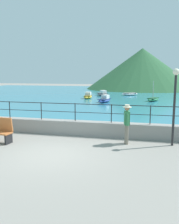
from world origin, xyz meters
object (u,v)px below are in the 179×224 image
person_walking (127,122)px  boat_1 (102,94)px  boat_5 (130,94)px  boat_2 (88,96)px  lamp_post (175,95)px  boat_4 (105,100)px  boat_3 (153,99)px

person_walking → boat_1: person_walking is taller
boat_5 → boat_2: bearing=-131.9°
lamp_post → boat_5: (-3.45, 23.12, -1.94)m
boat_4 → boat_5: size_ratio=1.00×
person_walking → boat_1: size_ratio=0.75×
person_walking → lamp_post: bearing=5.9°
boat_4 → boat_5: 8.89m
boat_3 → boat_4: size_ratio=1.01×
lamp_post → boat_1: lamp_post is taller
lamp_post → boat_4: size_ratio=1.34×
boat_3 → person_walking: bearing=-95.1°
boat_4 → boat_5: boat_4 is taller
boat_2 → boat_3: bearing=-7.8°
person_walking → boat_2: size_ratio=0.74×
lamp_post → boat_1: size_ratio=1.41×
person_walking → boat_5: (-1.50, 23.32, -0.72)m
boat_3 → boat_5: size_ratio=1.01×
boat_1 → lamp_post: bearing=-72.0°
boat_2 → boat_5: (4.68, 5.21, -0.07)m
boat_1 → boat_4: size_ratio=0.95×
lamp_post → boat_2: (-8.13, 17.90, -1.87)m
person_walking → boat_4: size_ratio=0.71×
boat_4 → boat_2: bearing=127.6°
boat_1 → boat_2: 3.88m
boat_1 → boat_4: same height
boat_5 → person_walking: bearing=-86.3°
lamp_post → boat_2: bearing=114.4°
lamp_post → boat_3: size_ratio=1.33×
boat_3 → boat_2: bearing=172.2°
lamp_post → boat_2: 19.75m
boat_1 → boat_5: 3.87m
boat_2 → boat_5: size_ratio=0.96×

